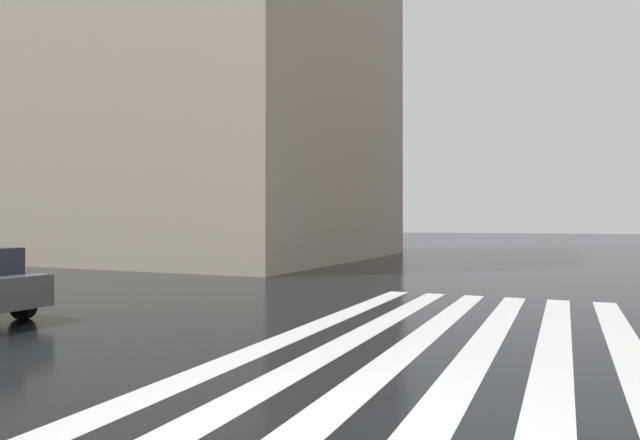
{
  "coord_description": "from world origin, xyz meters",
  "views": [
    {
      "loc": [
        -4.18,
        -1.67,
        1.87
      ],
      "look_at": [
        8.6,
        4.04,
        1.97
      ],
      "focal_mm": 30.92,
      "sensor_mm": 36.0,
      "label": 1
    }
  ],
  "objects": [
    {
      "name": "zebra_crossing",
      "position": [
        4.0,
        -0.01,
        0.0
      ],
      "size": [
        13.0,
        5.5,
        0.01
      ],
      "color": "silver",
      "rests_on": "ground_plane"
    },
    {
      "name": "haussmann_block_mid",
      "position": [
        21.35,
        21.38,
        10.48
      ],
      "size": [
        17.71,
        27.06,
        21.41
      ],
      "color": "tan",
      "rests_on": "ground_plane"
    }
  ]
}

